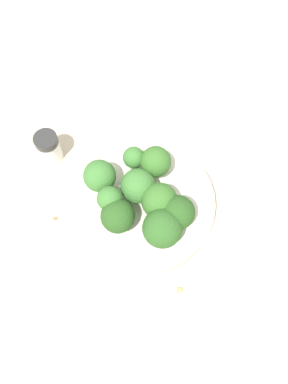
{
  "coord_description": "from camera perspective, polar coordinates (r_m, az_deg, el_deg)",
  "views": [
    {
      "loc": [
        0.14,
        0.17,
        0.56
      ],
      "look_at": [
        0.0,
        0.0,
        0.07
      ],
      "focal_mm": 35.0,
      "sensor_mm": 36.0,
      "label": 1
    }
  ],
  "objects": [
    {
      "name": "broccoli_floret_7",
      "position": [
        0.55,
        -0.87,
        0.94
      ],
      "size": [
        0.05,
        0.05,
        0.05
      ],
      "color": "#84AD66",
      "rests_on": "bowl"
    },
    {
      "name": "broccoli_floret_5",
      "position": [
        0.53,
        2.36,
        -1.4
      ],
      "size": [
        0.05,
        0.05,
        0.06
      ],
      "color": "#7A9E5B",
      "rests_on": "bowl"
    },
    {
      "name": "almond_crumb_1",
      "position": [
        0.61,
        -13.42,
        -3.89
      ],
      "size": [
        0.01,
        0.01,
        0.01
      ],
      "primitive_type": "cube",
      "rotation": [
        0.0,
        0.0,
        2.49
      ],
      "color": "olive",
      "rests_on": "ground_plane"
    },
    {
      "name": "broccoli_floret_0",
      "position": [
        0.52,
        5.14,
        -3.16
      ],
      "size": [
        0.05,
        0.05,
        0.06
      ],
      "color": "#84AD66",
      "rests_on": "bowl"
    },
    {
      "name": "broccoli_floret_4",
      "position": [
        0.56,
        -1.58,
        5.16
      ],
      "size": [
        0.03,
        0.03,
        0.05
      ],
      "color": "#8EB770",
      "rests_on": "bowl"
    },
    {
      "name": "broccoli_floret_6",
      "position": [
        0.55,
        -6.76,
        2.39
      ],
      "size": [
        0.05,
        0.05,
        0.06
      ],
      "color": "#8EB770",
      "rests_on": "bowl"
    },
    {
      "name": "almond_crumb_2",
      "position": [
        0.64,
        -7.91,
        4.42
      ],
      "size": [
        0.01,
        0.01,
        0.01
      ],
      "primitive_type": "cube",
      "rotation": [
        0.0,
        0.0,
        2.01
      ],
      "color": "#AD7F4C",
      "rests_on": "ground_plane"
    },
    {
      "name": "pepper_shaker",
      "position": [
        0.64,
        -14.27,
        6.62
      ],
      "size": [
        0.04,
        0.04,
        0.06
      ],
      "color": "silver",
      "rests_on": "ground_plane"
    },
    {
      "name": "broccoli_floret_2",
      "position": [
        0.56,
        1.77,
        4.57
      ],
      "size": [
        0.05,
        0.05,
        0.06
      ],
      "color": "#84AD66",
      "rests_on": "bowl"
    },
    {
      "name": "broccoli_floret_1",
      "position": [
        0.52,
        2.81,
        -5.57
      ],
      "size": [
        0.06,
        0.06,
        0.06
      ],
      "color": "#8EB770",
      "rests_on": "bowl"
    },
    {
      "name": "broccoli_floret_8",
      "position": [
        0.53,
        -5.24,
        -1.16
      ],
      "size": [
        0.04,
        0.04,
        0.06
      ],
      "color": "#7A9E5B",
      "rests_on": "bowl"
    },
    {
      "name": "broccoli_floret_3",
      "position": [
        0.53,
        -4.01,
        -3.74
      ],
      "size": [
        0.05,
        0.05,
        0.06
      ],
      "color": "#7A9E5B",
      "rests_on": "bowl"
    },
    {
      "name": "almond_crumb_0",
      "position": [
        0.57,
        5.47,
        -14.61
      ],
      "size": [
        0.01,
        0.01,
        0.01
      ],
      "primitive_type": "cube",
      "rotation": [
        0.0,
        0.0,
        5.65
      ],
      "color": "tan",
      "rests_on": "ground_plane"
    },
    {
      "name": "ground_plane",
      "position": [
        0.6,
        0.0,
        -2.62
      ],
      "size": [
        3.0,
        3.0,
        0.0
      ],
      "primitive_type": "plane",
      "color": "beige"
    },
    {
      "name": "bowl",
      "position": [
        0.58,
        0.0,
        -1.97
      ],
      "size": [
        0.22,
        0.22,
        0.04
      ],
      "primitive_type": "cylinder",
      "color": "silver",
      "rests_on": "ground_plane"
    }
  ]
}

